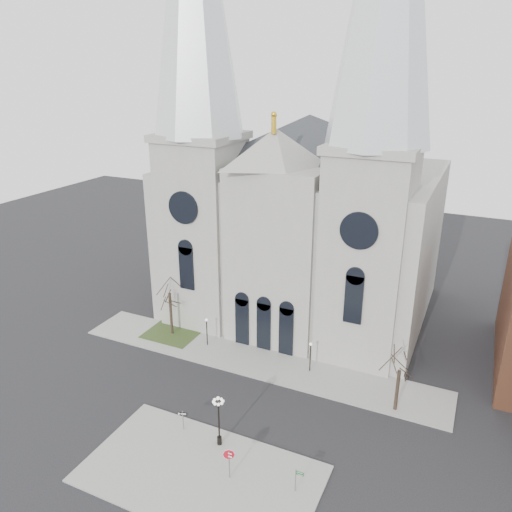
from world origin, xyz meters
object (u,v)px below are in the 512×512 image
at_px(one_way_sign, 183,417).
at_px(street_name_sign, 297,478).
at_px(stop_sign, 229,457).
at_px(globe_lamp, 219,415).

distance_m(one_way_sign, street_name_sign, 11.28).
relative_size(one_way_sign, street_name_sign, 0.93).
distance_m(stop_sign, globe_lamp, 3.84).
distance_m(stop_sign, one_way_sign, 6.80).
bearing_deg(stop_sign, globe_lamp, 129.36).
distance_m(stop_sign, street_name_sign, 5.14).
relative_size(stop_sign, one_way_sign, 1.43).
bearing_deg(stop_sign, one_way_sign, 151.88).
bearing_deg(one_way_sign, stop_sign, -45.80).
xyz_separation_m(globe_lamp, one_way_sign, (-3.64, 0.25, -1.62)).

